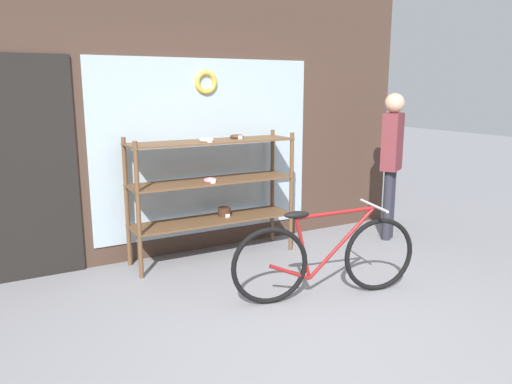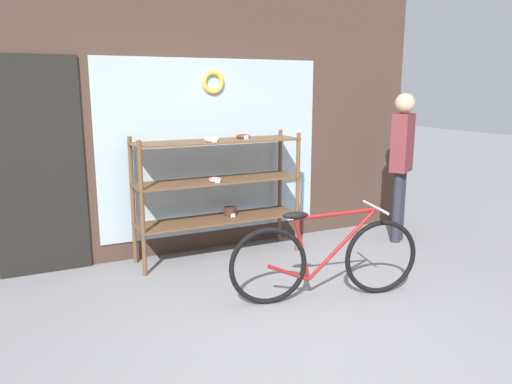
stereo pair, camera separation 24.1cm
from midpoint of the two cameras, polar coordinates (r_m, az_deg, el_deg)
ground_plane at (r=3.79m, az=4.74°, el=-16.59°), size 30.00×30.00×0.00m
storefront_facade at (r=5.43m, az=-9.65°, el=12.35°), size 5.66×0.13×3.83m
display_case at (r=5.25m, az=-6.23°, el=0.93°), size 1.76×0.45×1.32m
bicycle at (r=4.37m, az=6.38°, el=-7.45°), size 1.66×0.54×0.80m
pedestrian at (r=6.04m, az=14.15°, el=4.23°), size 0.37×0.32×1.73m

